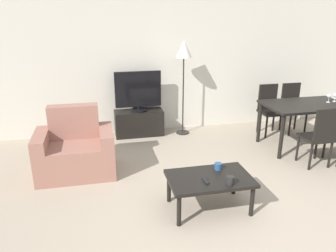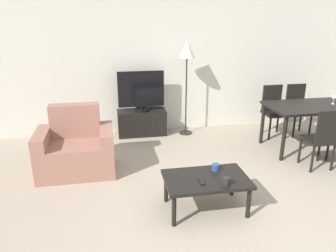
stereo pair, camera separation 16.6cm
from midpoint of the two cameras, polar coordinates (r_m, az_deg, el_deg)
name	(u,v)px [view 2 (the right image)]	position (r m, az deg, el deg)	size (l,w,h in m)	color
ground_plane	(241,234)	(3.70, 13.89, -17.80)	(18.00, 18.00, 0.00)	tan
wall_back	(176,59)	(6.23, 2.25, 11.51)	(7.35, 0.06, 2.70)	silver
armchair	(76,150)	(4.84, -14.75, -4.04)	(1.06, 0.72, 0.94)	#9E6B5B
tv_stand	(142,123)	(6.13, -3.80, 0.61)	(0.89, 0.38, 0.47)	black
tv	(141,91)	(5.96, -3.92, 6.08)	(0.84, 0.29, 0.73)	black
coffee_table	(206,181)	(3.83, 7.92, -9.56)	(0.96, 0.60, 0.41)	black
dining_table	(309,111)	(5.85, 24.16, 2.45)	(1.35, 0.84, 0.76)	black
dining_chair_near	(323,137)	(5.20, 26.15, -1.67)	(0.40, 0.40, 0.92)	black
dining_chair_far	(297,107)	(6.61, 22.22, 3.08)	(0.40, 0.40, 0.92)	black
dining_chair_far_left	(273,108)	(6.37, 18.61, 2.94)	(0.40, 0.40, 0.92)	black
floor_lamp	(187,56)	(5.90, 4.13, 12.14)	(0.29, 0.29, 1.72)	black
remote_primary	(202,181)	(3.70, 7.16, -9.57)	(0.04, 0.15, 0.02)	black
cup_white_near	(226,181)	(3.67, 11.38, -9.44)	(0.09, 0.09, 0.10)	black
cup_colored_far	(216,167)	(3.97, 9.49, -7.09)	(0.09, 0.09, 0.08)	navy
wine_glass_left	(334,98)	(6.05, 27.63, 4.34)	(0.07, 0.07, 0.15)	silver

